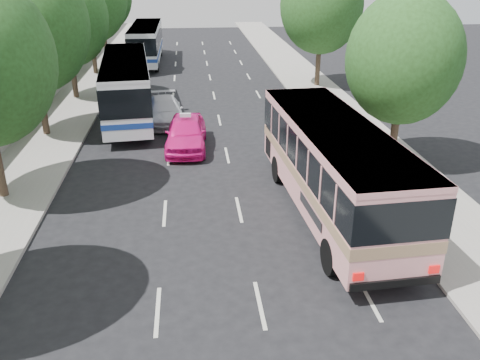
{
  "coord_description": "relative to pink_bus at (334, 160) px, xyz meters",
  "views": [
    {
      "loc": [
        -0.77,
        -13.72,
        9.13
      ],
      "look_at": [
        0.97,
        3.25,
        1.6
      ],
      "focal_mm": 38.0,
      "sensor_mm": 36.0,
      "label": 1
    }
  ],
  "objects": [
    {
      "name": "pink_taxi",
      "position": [
        -5.44,
        7.94,
        -1.38
      ],
      "size": [
        2.25,
        5.09,
        1.7
      ],
      "primitive_type": "imported",
      "rotation": [
        0.0,
        0.0,
        -0.05
      ],
      "color": "#F01487",
      "rests_on": "ground"
    },
    {
      "name": "tour_coach_front",
      "position": [
        -8.94,
        13.79,
        -0.07
      ],
      "size": [
        3.75,
        12.23,
        3.6
      ],
      "rotation": [
        0.0,
        0.0,
        0.1
      ],
      "color": "white",
      "rests_on": "ground"
    },
    {
      "name": "tree_left_c",
      "position": [
        -13.06,
        10.69,
        3.89
      ],
      "size": [
        6.0,
        6.0,
        9.35
      ],
      "color": "#38281E",
      "rests_on": "ground"
    },
    {
      "name": "tree_right_near",
      "position": [
        4.34,
        4.69,
        2.97
      ],
      "size": [
        5.1,
        5.1,
        7.95
      ],
      "color": "#38281E",
      "rests_on": "ground"
    },
    {
      "name": "tour_coach_rear",
      "position": [
        -8.94,
        31.38,
        -0.17
      ],
      "size": [
        2.48,
        11.44,
        3.42
      ],
      "rotation": [
        0.0,
        0.0,
        0.0
      ],
      "color": "silver",
      "rests_on": "ground"
    },
    {
      "name": "taxi_roof_sign",
      "position": [
        -5.44,
        7.94,
        -0.44
      ],
      "size": [
        0.56,
        0.21,
        0.18
      ],
      "primitive_type": "cube",
      "rotation": [
        0.0,
        0.0,
        -0.05
      ],
      "color": "silver",
      "rests_on": "pink_taxi"
    },
    {
      "name": "low_wall",
      "position": [
        -14.74,
        16.74,
        -1.33
      ],
      "size": [
        0.3,
        90.0,
        1.5
      ],
      "primitive_type": "cube",
      "color": "#9E998E",
      "rests_on": "sidewalk_left"
    },
    {
      "name": "tree_right_far",
      "position": [
        4.64,
        20.69,
        3.89
      ],
      "size": [
        6.0,
        6.0,
        9.35
      ],
      "color": "#38281E",
      "rests_on": "ground"
    },
    {
      "name": "white_pickup",
      "position": [
        -6.65,
        12.61,
        -1.51
      ],
      "size": [
        2.58,
        5.17,
        1.44
      ],
      "primitive_type": "imported",
      "rotation": [
        0.0,
        0.0,
        0.12
      ],
      "color": "silver",
      "rests_on": "ground"
    },
    {
      "name": "sidewalk_left",
      "position": [
        -12.94,
        16.74,
        -2.16
      ],
      "size": [
        4.0,
        90.0,
        0.15
      ],
      "primitive_type": "cube",
      "color": "#9E998E",
      "rests_on": "ground"
    },
    {
      "name": "sidewalk_right",
      "position": [
        4.06,
        16.74,
        -2.17
      ],
      "size": [
        4.0,
        90.0,
        0.12
      ],
      "primitive_type": "cube",
      "color": "#9E998E",
      "rests_on": "ground"
    },
    {
      "name": "tree_left_d",
      "position": [
        -12.96,
        18.69,
        3.4
      ],
      "size": [
        5.52,
        5.52,
        8.6
      ],
      "color": "#38281E",
      "rests_on": "ground"
    },
    {
      "name": "ground",
      "position": [
        -4.44,
        -3.26,
        -2.23
      ],
      "size": [
        120.0,
        120.0,
        0.0
      ],
      "primitive_type": "plane",
      "color": "black",
      "rests_on": "ground"
    },
    {
      "name": "pink_bus",
      "position": [
        0.0,
        0.0,
        0.0
      ],
      "size": [
        3.52,
        11.39,
        3.59
      ],
      "rotation": [
        0.0,
        0.0,
        0.06
      ],
      "color": "pink",
      "rests_on": "ground"
    }
  ]
}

